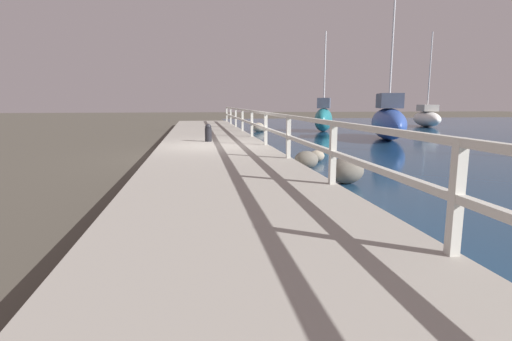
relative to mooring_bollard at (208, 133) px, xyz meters
name	(u,v)px	position (x,y,z in m)	size (l,w,h in m)	color
ground_plane	(214,156)	(0.14, -1.39, -0.66)	(120.00, 120.00, 0.00)	#4C473D
dock_walkway	(214,151)	(0.14, -1.39, -0.49)	(3.57, 36.00, 0.35)	#9E998E
railing	(266,122)	(1.82, -1.39, 0.42)	(0.10, 32.50, 1.06)	beige
boulder_water_edge	(317,156)	(3.06, -3.03, -0.49)	(0.45, 0.40, 0.34)	gray
boulder_downstream	(306,160)	(2.40, -4.25, -0.42)	(0.63, 0.56, 0.47)	#666056
boulder_upstream	(346,170)	(2.71, -6.24, -0.38)	(0.75, 0.68, 0.57)	#666056
boulder_near_dock	(262,129)	(3.48, 9.31, -0.52)	(0.37, 0.34, 0.28)	slate
boulder_far_strip	(258,127)	(3.24, 9.19, -0.39)	(0.72, 0.65, 0.54)	gray
mooring_bollard	(208,133)	(0.00, 0.00, 0.00)	(0.24, 0.24, 0.62)	black
sailboat_white	(427,117)	(16.07, 12.54, 0.00)	(2.62, 4.92, 6.57)	white
sailboat_teal	(323,118)	(7.17, 8.97, 0.14)	(2.14, 3.27, 5.79)	#1E707A
sailboat_blue	(388,121)	(8.55, 3.50, 0.20)	(3.10, 5.76, 7.80)	#2D4C9E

